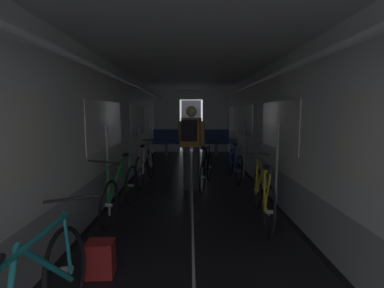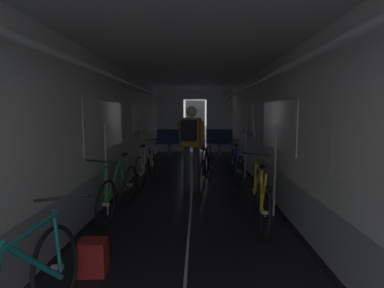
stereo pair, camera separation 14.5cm
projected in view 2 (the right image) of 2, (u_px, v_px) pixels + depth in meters
The scene contains 10 objects.
train_car_shell at pixel (192, 106), 5.61m from camera, with size 3.14×12.34×2.57m.
bench_seat_far_left at pixel (170, 140), 10.20m from camera, with size 0.98×0.51×0.95m.
bench_seat_far_right at pixel (219, 140), 10.17m from camera, with size 0.98×0.51×0.95m.
bicycle_blue at pixel (236, 164), 6.44m from camera, with size 0.44×1.69×0.95m.
bicycle_white at pixel (146, 166), 6.24m from camera, with size 0.44×1.69×0.95m.
bicycle_green at pixel (119, 190), 4.30m from camera, with size 0.44×1.69×0.95m.
bicycle_yellow at pixel (260, 197), 3.97m from camera, with size 0.44×1.69×0.94m.
person_cyclist_aisle at pixel (191, 140), 5.53m from camera, with size 0.56×0.45×1.69m.
bicycle_black_in_aisle at pixel (206, 169), 5.86m from camera, with size 0.49×1.67×0.94m.
backpack_on_floor at pixel (93, 257), 2.74m from camera, with size 0.26×0.20×0.34m, color maroon.
Camera 2 is at (0.12, -2.06, 1.58)m, focal length 26.37 mm.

